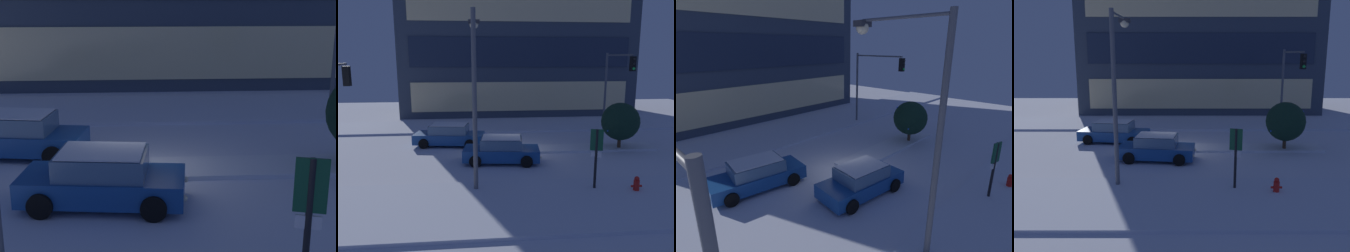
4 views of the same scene
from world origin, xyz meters
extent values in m
plane|color=silver|center=(0.00, 0.00, 0.00)|extent=(52.00, 52.00, 0.00)
cube|color=silver|center=(0.00, -8.13, 0.07)|extent=(52.00, 5.20, 0.14)
cube|color=silver|center=(0.00, 8.13, 0.07)|extent=(52.00, 5.20, 0.14)
cube|color=silver|center=(4.89, 0.22, 0.07)|extent=(9.00, 1.80, 0.14)
cube|color=#F9E09E|center=(2.32, 12.44, 2.14)|extent=(21.38, 0.10, 2.85)
cube|color=#232D42|center=(2.32, 12.44, 6.42)|extent=(21.38, 0.10, 2.85)
cube|color=#19478C|center=(-0.92, -2.17, 0.53)|extent=(4.43, 2.29, 0.66)
cube|color=slate|center=(-0.92, -2.17, 1.14)|extent=(2.47, 1.88, 0.60)
cube|color=white|center=(-0.92, -2.17, 1.47)|extent=(2.29, 1.76, 0.04)
sphere|color=#F9E5B2|center=(1.28, -1.80, 0.50)|extent=(0.16, 0.16, 0.16)
sphere|color=#F9E5B2|center=(1.15, -3.03, 0.50)|extent=(0.16, 0.16, 0.16)
cylinder|color=black|center=(0.58, -1.43, 0.33)|extent=(0.68, 0.29, 0.66)
cylinder|color=black|center=(0.37, -3.24, 0.33)|extent=(0.68, 0.29, 0.66)
cylinder|color=black|center=(-2.21, -1.11, 0.33)|extent=(0.68, 0.29, 0.66)
cylinder|color=black|center=(-2.42, -2.92, 0.33)|extent=(0.68, 0.29, 0.66)
cube|color=#19478C|center=(-4.12, 1.98, 0.53)|extent=(4.84, 2.48, 0.66)
cube|color=slate|center=(-4.12, 1.98, 1.14)|extent=(2.71, 1.99, 0.60)
cube|color=white|center=(-4.12, 1.98, 1.47)|extent=(2.51, 1.85, 0.04)
sphere|color=#F9E5B2|center=(-6.52, 1.71, 0.50)|extent=(0.16, 0.16, 0.16)
sphere|color=#F9E5B2|center=(-6.34, 2.94, 0.50)|extent=(0.16, 0.16, 0.16)
cylinder|color=black|center=(-5.76, 1.30, 0.33)|extent=(0.68, 0.31, 0.66)
cylinder|color=black|center=(-5.50, 3.11, 0.33)|extent=(0.68, 0.31, 0.66)
cylinder|color=black|center=(-2.74, 0.86, 0.33)|extent=(0.68, 0.31, 0.66)
cylinder|color=black|center=(-2.48, 2.66, 0.33)|extent=(0.68, 0.31, 0.66)
cylinder|color=#565960|center=(8.44, 6.33, 3.14)|extent=(0.18, 0.18, 6.28)
cylinder|color=#565960|center=(8.44, 4.05, 6.08)|extent=(0.12, 4.55, 0.12)
cube|color=black|center=(8.44, 1.77, 5.48)|extent=(0.32, 0.36, 1.00)
sphere|color=black|center=(8.44, 1.58, 5.80)|extent=(0.20, 0.20, 0.20)
sphere|color=black|center=(8.44, 1.58, 5.48)|extent=(0.20, 0.20, 0.20)
sphere|color=green|center=(8.44, 1.58, 5.16)|extent=(0.20, 0.20, 0.20)
cylinder|color=#565960|center=(-2.42, -6.37, 3.94)|extent=(0.20, 0.20, 7.87)
cylinder|color=#565960|center=(-2.39, -4.82, 7.72)|extent=(0.16, 3.10, 0.10)
cube|color=#333338|center=(-2.36, -3.27, 7.62)|extent=(0.56, 0.36, 0.20)
sphere|color=#F9E5B2|center=(-2.36, -3.27, 7.49)|extent=(0.44, 0.44, 0.44)
cylinder|color=red|center=(4.62, -7.26, 0.30)|extent=(0.26, 0.26, 0.60)
sphere|color=red|center=(4.62, -7.26, 0.67)|extent=(0.22, 0.22, 0.22)
cylinder|color=red|center=(4.44, -7.26, 0.33)|extent=(0.12, 0.10, 0.10)
cylinder|color=red|center=(4.80, -7.26, 0.33)|extent=(0.12, 0.10, 0.10)
cylinder|color=black|center=(2.88, -6.81, 1.41)|extent=(0.12, 0.12, 2.83)
cube|color=#144C2D|center=(2.88, -6.81, 2.35)|extent=(0.55, 0.20, 0.95)
cube|color=white|center=(2.88, -6.81, 1.70)|extent=(0.44, 0.17, 0.24)
cylinder|color=#473323|center=(6.95, -0.15, 0.41)|extent=(0.22, 0.22, 0.83)
sphere|color=black|center=(6.95, -0.15, 1.86)|extent=(2.42, 2.42, 2.42)
sphere|color=blue|center=(6.58, 0.78, 2.57)|extent=(0.10, 0.10, 0.10)
sphere|color=blue|center=(7.33, 0.85, 2.47)|extent=(0.10, 0.10, 0.10)
sphere|color=blue|center=(8.00, -0.13, 2.49)|extent=(0.10, 0.10, 0.10)
sphere|color=blue|center=(6.54, 0.67, 1.04)|extent=(0.10, 0.10, 0.10)
sphere|color=blue|center=(5.94, -0.63, 1.36)|extent=(0.10, 0.10, 0.10)
camera|label=1|loc=(0.08, -14.14, 5.46)|focal=52.31mm
camera|label=2|loc=(-2.50, -20.76, 5.87)|focal=36.28mm
camera|label=3|loc=(-9.60, -9.37, 6.93)|focal=27.92mm
camera|label=4|loc=(0.53, -21.89, 6.07)|focal=38.25mm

